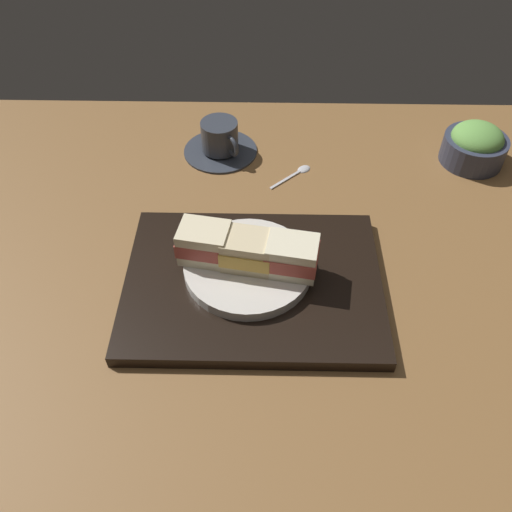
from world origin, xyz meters
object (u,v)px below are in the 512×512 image
at_px(salad_bowl, 475,145).
at_px(sandwich_plate, 248,266).
at_px(sandwich_near, 204,244).
at_px(sandwich_middle, 248,251).
at_px(teaspoon, 299,171).
at_px(sandwich_far, 292,256).
at_px(coffee_cup, 220,141).

bearing_deg(salad_bowl, sandwich_plate, -143.47).
distance_m(sandwich_near, sandwich_middle, 0.07).
height_order(sandwich_near, teaspoon, sandwich_near).
xyz_separation_m(sandwich_near, sandwich_far, (0.13, -0.02, -0.00)).
relative_size(sandwich_far, salad_bowl, 0.70).
bearing_deg(sandwich_plate, teaspoon, 71.91).
xyz_separation_m(salad_bowl, teaspoon, (-0.33, -0.04, -0.03)).
height_order(coffee_cup, teaspoon, coffee_cup).
bearing_deg(teaspoon, sandwich_far, -94.70).
relative_size(coffee_cup, teaspoon, 1.75).
xyz_separation_m(sandwich_near, coffee_cup, (0.00, 0.32, -0.04)).
height_order(sandwich_middle, salad_bowl, sandwich_middle).
height_order(salad_bowl, teaspoon, salad_bowl).
bearing_deg(coffee_cup, sandwich_middle, -79.07).
relative_size(salad_bowl, teaspoon, 1.44).
distance_m(sandwich_middle, teaspoon, 0.29).
bearing_deg(sandwich_near, sandwich_far, -9.73).
xyz_separation_m(sandwich_middle, teaspoon, (0.09, 0.27, -0.06)).
bearing_deg(sandwich_near, sandwich_plate, -9.73).
bearing_deg(salad_bowl, coffee_cup, 177.82).
xyz_separation_m(sandwich_middle, coffee_cup, (-0.06, 0.33, -0.04)).
relative_size(sandwich_far, coffee_cup, 0.58).
bearing_deg(sandwich_middle, sandwich_far, -9.73).
distance_m(sandwich_near, teaspoon, 0.30).
xyz_separation_m(sandwich_plate, coffee_cup, (-0.06, 0.33, -0.00)).
bearing_deg(coffee_cup, sandwich_plate, -79.07).
relative_size(sandwich_near, coffee_cup, 0.59).
relative_size(sandwich_plate, sandwich_far, 2.32).
bearing_deg(coffee_cup, salad_bowl, -2.18).
xyz_separation_m(sandwich_plate, sandwich_far, (0.06, -0.01, 0.04)).
bearing_deg(sandwich_far, teaspoon, 85.30).
bearing_deg(sandwich_plate, sandwich_near, 170.27).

